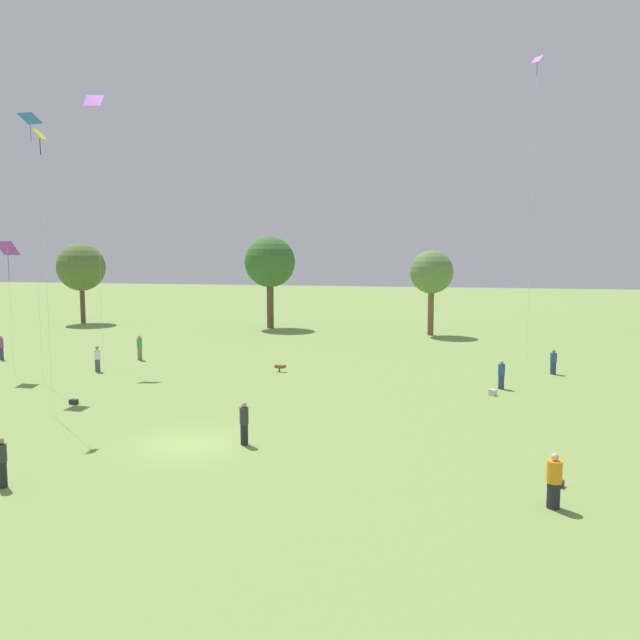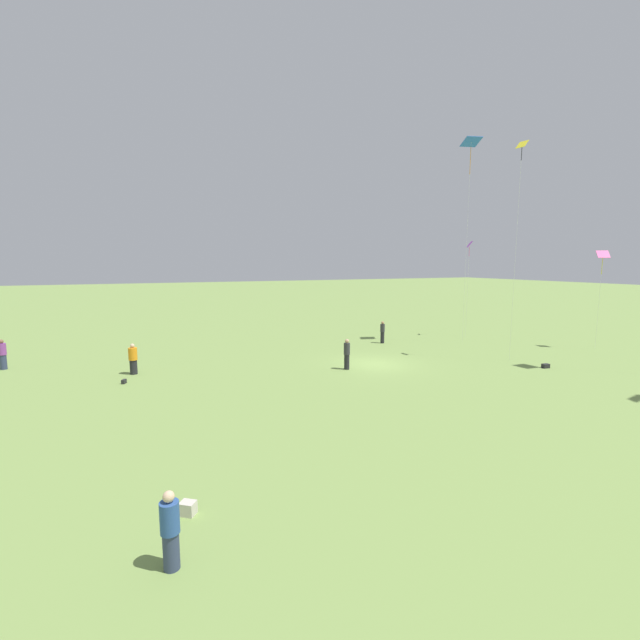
# 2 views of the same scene
# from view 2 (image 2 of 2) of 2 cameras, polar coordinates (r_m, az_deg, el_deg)

# --- Properties ---
(ground_plane) EXTENTS (240.00, 240.00, 0.00)m
(ground_plane) POSITION_cam_2_polar(r_m,az_deg,el_deg) (27.18, 7.33, -5.83)
(ground_plane) COLOR #7A994C
(person_0) EXTENTS (0.47, 0.47, 1.83)m
(person_0) POSITION_cam_2_polar(r_m,az_deg,el_deg) (25.48, 3.60, -4.57)
(person_0) COLOR #232328
(person_0) RESTS_ON ground_plane
(person_1) EXTENTS (0.37, 0.37, 1.74)m
(person_1) POSITION_cam_2_polar(r_m,az_deg,el_deg) (34.01, 8.33, -1.61)
(person_1) COLOR #232328
(person_1) RESTS_ON ground_plane
(person_6) EXTENTS (0.48, 0.48, 1.81)m
(person_6) POSITION_cam_2_polar(r_m,az_deg,el_deg) (31.64, -36.65, -3.73)
(person_6) COLOR #333D5B
(person_6) RESTS_ON ground_plane
(person_7) EXTENTS (0.67, 0.67, 1.77)m
(person_7) POSITION_cam_2_polar(r_m,az_deg,el_deg) (26.59, -23.66, -4.82)
(person_7) COLOR #232328
(person_7) RESTS_ON ground_plane
(person_8) EXTENTS (0.56, 0.56, 1.71)m
(person_8) POSITION_cam_2_polar(r_m,az_deg,el_deg) (10.26, -19.34, -24.97)
(person_8) COLOR #333D5B
(person_8) RESTS_ON ground_plane
(kite_0) EXTENTS (0.52, 0.66, 13.66)m
(kite_0) POSITION_cam_2_polar(r_m,az_deg,el_deg) (30.36, 25.22, 18.28)
(kite_0) COLOR yellow
(kite_0) RESTS_ON ground_plane
(kite_1) EXTENTS (1.55, 1.50, 15.45)m
(kite_1) POSITION_cam_2_polar(r_m,az_deg,el_deg) (36.06, 19.48, 20.79)
(kite_1) COLOR blue
(kite_1) RESTS_ON ground_plane
(kite_6) EXTENTS (1.00, 0.97, 7.18)m
(kite_6) POSITION_cam_2_polar(r_m,az_deg,el_deg) (36.98, 33.54, 6.91)
(kite_6) COLOR #E54C99
(kite_6) RESTS_ON ground_plane
(kite_7) EXTENTS (0.69, 0.76, 8.08)m
(kite_7) POSITION_cam_2_polar(r_m,az_deg,el_deg) (38.29, 19.29, 8.87)
(kite_7) COLOR purple
(kite_7) RESTS_ON ground_plane
(picnic_bag_0) EXTENTS (0.46, 0.34, 0.25)m
(picnic_bag_0) POSITION_cam_2_polar(r_m,az_deg,el_deg) (29.28, 27.87, -5.44)
(picnic_bag_0) COLOR #262628
(picnic_bag_0) RESTS_ON ground_plane
(picnic_bag_1) EXTENTS (0.48, 0.47, 0.34)m
(picnic_bag_1) POSITION_cam_2_polar(r_m,az_deg,el_deg) (12.23, -17.20, -22.85)
(picnic_bag_1) COLOR beige
(picnic_bag_1) RESTS_ON ground_plane
(picnic_bag_2) EXTENTS (0.28, 0.35, 0.22)m
(picnic_bag_2) POSITION_cam_2_polar(r_m,az_deg,el_deg) (24.92, -24.68, -7.46)
(picnic_bag_2) COLOR #262628
(picnic_bag_2) RESTS_ON ground_plane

